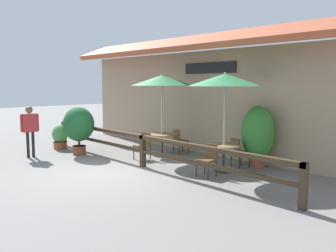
{
  "coord_description": "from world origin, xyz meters",
  "views": [
    {
      "loc": [
        8.7,
        -5.66,
        2.49
      ],
      "look_at": [
        0.63,
        1.5,
        1.24
      ],
      "focal_mm": 40.0,
      "sensor_mm": 36.0,
      "label": 1
    }
  ],
  "objects_px": {
    "chair_near_wallside": "(179,140)",
    "potted_plant_broad_leaf": "(79,125)",
    "patio_umbrella_middle": "(225,80)",
    "pedestrian": "(30,125)",
    "dining_table_near": "(162,138)",
    "chair_middle_wallside": "(239,151)",
    "chair_near_streetside": "(143,144)",
    "potted_plant_corner_fern": "(258,134)",
    "chair_middle_streetside": "(208,158)",
    "potted_plant_entrance_palm": "(60,136)",
    "dining_table_middle": "(224,150)",
    "patio_umbrella_near": "(162,81)"
  },
  "relations": [
    {
      "from": "chair_near_wallside",
      "to": "potted_plant_broad_leaf",
      "type": "distance_m",
      "value": 3.55
    },
    {
      "from": "patio_umbrella_middle",
      "to": "pedestrian",
      "type": "relative_size",
      "value": 1.61
    },
    {
      "from": "dining_table_near",
      "to": "pedestrian",
      "type": "relative_size",
      "value": 0.57
    },
    {
      "from": "chair_near_wallside",
      "to": "chair_middle_wallside",
      "type": "xyz_separation_m",
      "value": [
        2.73,
        -0.17,
        0.0
      ]
    },
    {
      "from": "chair_near_streetside",
      "to": "potted_plant_corner_fern",
      "type": "bearing_deg",
      "value": 21.86
    },
    {
      "from": "patio_umbrella_middle",
      "to": "chair_middle_wallside",
      "type": "height_order",
      "value": "patio_umbrella_middle"
    },
    {
      "from": "chair_near_streetside",
      "to": "chair_middle_streetside",
      "type": "xyz_separation_m",
      "value": [
        2.94,
        -0.1,
        0.0
      ]
    },
    {
      "from": "dining_table_near",
      "to": "potted_plant_entrance_palm",
      "type": "xyz_separation_m",
      "value": [
        -3.68,
        -1.94,
        -0.14
      ]
    },
    {
      "from": "dining_table_middle",
      "to": "potted_plant_entrance_palm",
      "type": "height_order",
      "value": "potted_plant_entrance_palm"
    },
    {
      "from": "chair_near_streetside",
      "to": "chair_near_wallside",
      "type": "bearing_deg",
      "value": 78.88
    },
    {
      "from": "potted_plant_entrance_palm",
      "to": "potted_plant_corner_fern",
      "type": "bearing_deg",
      "value": 23.58
    },
    {
      "from": "chair_middle_streetside",
      "to": "pedestrian",
      "type": "bearing_deg",
      "value": -162.64
    },
    {
      "from": "dining_table_near",
      "to": "potted_plant_corner_fern",
      "type": "distance_m",
      "value": 3.31
    },
    {
      "from": "dining_table_near",
      "to": "potted_plant_entrance_palm",
      "type": "height_order",
      "value": "potted_plant_entrance_palm"
    },
    {
      "from": "patio_umbrella_middle",
      "to": "dining_table_near",
      "type": "bearing_deg",
      "value": 177.29
    },
    {
      "from": "chair_middle_streetside",
      "to": "potted_plant_corner_fern",
      "type": "height_order",
      "value": "potted_plant_corner_fern"
    },
    {
      "from": "chair_near_wallside",
      "to": "potted_plant_corner_fern",
      "type": "relative_size",
      "value": 0.48
    },
    {
      "from": "chair_near_streetside",
      "to": "potted_plant_corner_fern",
      "type": "relative_size",
      "value": 0.48
    },
    {
      "from": "patio_umbrella_middle",
      "to": "chair_middle_wallside",
      "type": "distance_m",
      "value": 2.2
    },
    {
      "from": "potted_plant_corner_fern",
      "to": "dining_table_near",
      "type": "bearing_deg",
      "value": -161.79
    },
    {
      "from": "dining_table_near",
      "to": "chair_middle_streetside",
      "type": "relative_size",
      "value": 1.13
    },
    {
      "from": "patio_umbrella_middle",
      "to": "potted_plant_broad_leaf",
      "type": "distance_m",
      "value": 5.53
    },
    {
      "from": "chair_middle_wallside",
      "to": "potted_plant_corner_fern",
      "type": "relative_size",
      "value": 0.48
    },
    {
      "from": "dining_table_middle",
      "to": "pedestrian",
      "type": "xyz_separation_m",
      "value": [
        -5.6,
        -3.3,
        0.49
      ]
    },
    {
      "from": "chair_middle_streetside",
      "to": "pedestrian",
      "type": "height_order",
      "value": "pedestrian"
    },
    {
      "from": "potted_plant_corner_fern",
      "to": "patio_umbrella_near",
      "type": "bearing_deg",
      "value": -161.79
    },
    {
      "from": "dining_table_middle",
      "to": "chair_middle_streetside",
      "type": "distance_m",
      "value": 0.75
    },
    {
      "from": "potted_plant_broad_leaf",
      "to": "patio_umbrella_middle",
      "type": "bearing_deg",
      "value": 20.16
    },
    {
      "from": "chair_near_wallside",
      "to": "pedestrian",
      "type": "height_order",
      "value": "pedestrian"
    },
    {
      "from": "patio_umbrella_middle",
      "to": "potted_plant_entrance_palm",
      "type": "xyz_separation_m",
      "value": [
        -6.5,
        -1.81,
        -2.1
      ]
    },
    {
      "from": "chair_near_wallside",
      "to": "chair_middle_wallside",
      "type": "bearing_deg",
      "value": -172.02
    },
    {
      "from": "dining_table_near",
      "to": "chair_middle_streetside",
      "type": "bearing_deg",
      "value": -16.67
    },
    {
      "from": "chair_near_streetside",
      "to": "potted_plant_entrance_palm",
      "type": "height_order",
      "value": "potted_plant_entrance_palm"
    },
    {
      "from": "patio_umbrella_middle",
      "to": "pedestrian",
      "type": "xyz_separation_m",
      "value": [
        -5.6,
        -3.3,
        -1.46
      ]
    },
    {
      "from": "dining_table_near",
      "to": "potted_plant_corner_fern",
      "type": "relative_size",
      "value": 0.54
    },
    {
      "from": "pedestrian",
      "to": "potted_plant_broad_leaf",
      "type": "bearing_deg",
      "value": -15.83
    },
    {
      "from": "potted_plant_entrance_palm",
      "to": "patio_umbrella_middle",
      "type": "bearing_deg",
      "value": 15.55
    },
    {
      "from": "chair_middle_wallside",
      "to": "potted_plant_entrance_palm",
      "type": "xyz_separation_m",
      "value": [
        -6.46,
        -2.54,
        -0.02
      ]
    },
    {
      "from": "patio_umbrella_near",
      "to": "patio_umbrella_middle",
      "type": "relative_size",
      "value": 1.0
    },
    {
      "from": "chair_middle_streetside",
      "to": "chair_middle_wallside",
      "type": "xyz_separation_m",
      "value": [
        -0.11,
        1.47,
        0.0
      ]
    },
    {
      "from": "patio_umbrella_middle",
      "to": "potted_plant_broad_leaf",
      "type": "bearing_deg",
      "value": -159.84
    },
    {
      "from": "chair_middle_wallside",
      "to": "chair_middle_streetside",
      "type": "bearing_deg",
      "value": 107.79
    },
    {
      "from": "patio_umbrella_near",
      "to": "chair_near_wallside",
      "type": "relative_size",
      "value": 3.19
    },
    {
      "from": "chair_near_wallside",
      "to": "patio_umbrella_middle",
      "type": "bearing_deg",
      "value": 173.52
    },
    {
      "from": "dining_table_middle",
      "to": "potted_plant_entrance_palm",
      "type": "xyz_separation_m",
      "value": [
        -6.5,
        -1.81,
        -0.14
      ]
    },
    {
      "from": "chair_middle_streetside",
      "to": "potted_plant_corner_fern",
      "type": "relative_size",
      "value": 0.48
    },
    {
      "from": "dining_table_middle",
      "to": "chair_middle_wallside",
      "type": "height_order",
      "value": "chair_middle_wallside"
    },
    {
      "from": "chair_middle_streetside",
      "to": "potted_plant_entrance_palm",
      "type": "height_order",
      "value": "potted_plant_entrance_palm"
    },
    {
      "from": "dining_table_near",
      "to": "potted_plant_broad_leaf",
      "type": "height_order",
      "value": "potted_plant_broad_leaf"
    },
    {
      "from": "chair_near_wallside",
      "to": "potted_plant_entrance_palm",
      "type": "bearing_deg",
      "value": 47.5
    }
  ]
}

